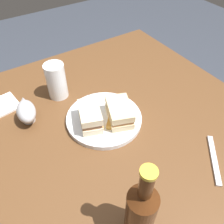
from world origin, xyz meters
TOP-DOWN VIEW (x-y plane):
  - ground_plane at (0.00, 0.00)m, footprint 6.00×6.00m
  - dining_table at (0.00, 0.00)m, footprint 1.02×0.96m
  - plate at (0.01, 0.06)m, footprint 0.27×0.27m
  - sandwich_half_left at (0.01, 0.11)m, footprint 0.13×0.10m
  - sandwich_half_right at (-0.02, 0.02)m, footprint 0.14×0.11m
  - potato_wedge_front at (-0.03, 0.04)m, footprint 0.05×0.05m
  - potato_wedge_middle at (-0.01, 0.10)m, footprint 0.06×0.03m
  - potato_wedge_back at (-0.03, 0.06)m, footprint 0.05×0.05m
  - pint_glass at (0.23, 0.14)m, footprint 0.08×0.08m
  - gravy_boat at (0.16, 0.29)m, footprint 0.12×0.08m
  - cider_bottle at (-0.35, 0.18)m, footprint 0.07×0.07m
  - napkin at (0.28, 0.34)m, footprint 0.12×0.10m
  - fork at (-0.31, -0.14)m, footprint 0.15×0.13m

SIDE VIEW (x-z plane):
  - ground_plane at x=0.00m, z-range 0.00..0.00m
  - dining_table at x=0.00m, z-range 0.00..0.77m
  - fork at x=-0.31m, z-range 0.77..0.78m
  - napkin at x=0.28m, z-range 0.77..0.78m
  - plate at x=0.01m, z-range 0.77..0.79m
  - potato_wedge_front at x=-0.03m, z-range 0.79..0.81m
  - potato_wedge_middle at x=-0.01m, z-range 0.79..0.81m
  - potato_wedge_back at x=-0.03m, z-range 0.79..0.81m
  - gravy_boat at x=0.16m, z-range 0.78..0.85m
  - sandwich_half_right at x=-0.02m, z-range 0.79..0.85m
  - sandwich_half_left at x=0.01m, z-range 0.79..0.86m
  - pint_glass at x=0.23m, z-range 0.76..0.91m
  - cider_bottle at x=-0.35m, z-range 0.74..1.01m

